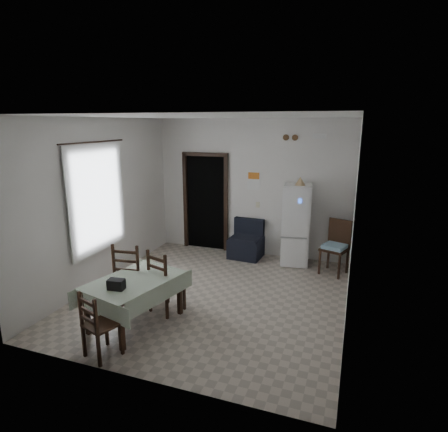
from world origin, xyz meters
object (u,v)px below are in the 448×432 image
object	(u,v)px
navy_seat	(246,239)
dining_chair_far_left	(133,274)
dining_table	(136,302)
corner_chair	(335,248)
dining_chair_far_right	(167,280)
fridge	(296,225)
dining_chair_near_head	(101,324)

from	to	relation	value
navy_seat	dining_chair_far_left	size ratio (longest dim) A/B	0.75
dining_table	dining_chair_far_left	distance (m)	0.61
corner_chair	dining_chair_far_right	distance (m)	3.29
fridge	dining_chair_far_left	bearing A→B (deg)	-134.97
fridge	navy_seat	xyz separation A→B (m)	(-1.05, -0.00, -0.42)
dining_chair_far_left	dining_chair_far_right	size ratio (longest dim) A/B	1.07
navy_seat	dining_chair_far_right	bearing A→B (deg)	-96.34
corner_chair	dining_chair_far_left	distance (m)	3.73
dining_table	dining_chair_far_left	bearing A→B (deg)	139.91
dining_chair_far_right	dining_chair_near_head	xyz separation A→B (m)	(-0.21, -1.29, -0.06)
fridge	corner_chair	xyz separation A→B (m)	(0.78, -0.31, -0.30)
fridge	dining_table	distance (m)	3.64
dining_chair_far_right	dining_chair_near_head	world-z (taller)	dining_chair_far_right
dining_chair_far_left	dining_chair_far_right	world-z (taller)	dining_chair_far_left
dining_table	dining_chair_far_right	world-z (taller)	dining_chair_far_right
fridge	navy_seat	distance (m)	1.13
fridge	dining_chair_far_left	world-z (taller)	fridge
dining_chair_far_left	dining_chair_near_head	xyz separation A→B (m)	(0.37, -1.26, -0.10)
fridge	dining_chair_far_left	xyz separation A→B (m)	(-2.10, -2.68, -0.28)
dining_chair_near_head	fridge	bearing A→B (deg)	-94.30
fridge	dining_chair_far_right	world-z (taller)	fridge
corner_chair	dining_chair_far_left	size ratio (longest dim) A/B	0.97
corner_chair	dining_chair_far_left	bearing A→B (deg)	-120.49
dining_chair_far_right	dining_chair_near_head	size ratio (longest dim) A/B	1.14
navy_seat	dining_table	bearing A→B (deg)	-99.04
dining_table	dining_chair_near_head	distance (m)	0.80
dining_chair_far_right	dining_chair_far_left	bearing A→B (deg)	20.91
corner_chair	dining_table	bearing A→B (deg)	-111.85
navy_seat	dining_chair_far_left	world-z (taller)	dining_chair_far_left
corner_chair	dining_chair_near_head	distance (m)	4.42
corner_chair	dining_chair_near_head	bearing A→B (deg)	-104.60
navy_seat	corner_chair	xyz separation A→B (m)	(1.82, -0.31, 0.12)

